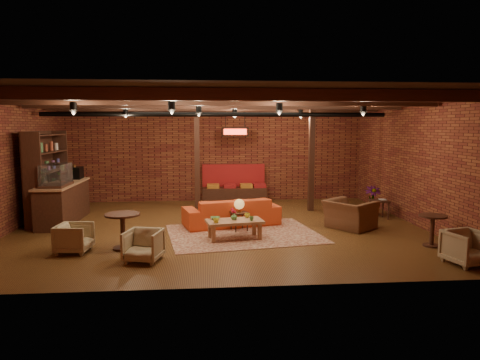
{
  "coord_description": "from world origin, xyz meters",
  "views": [
    {
      "loc": [
        -0.38,
        -10.47,
        2.53
      ],
      "look_at": [
        0.51,
        0.2,
        1.18
      ],
      "focal_mm": 32.0,
      "sensor_mm": 36.0,
      "label": 1
    }
  ],
  "objects": [
    {
      "name": "armchair_right",
      "position": [
        3.2,
        -0.33,
        0.47
      ],
      "size": [
        1.21,
        1.29,
        0.95
      ],
      "primitive_type": "imported",
      "rotation": [
        0.0,
        0.0,
        2.21
      ],
      "color": "brown",
      "rests_on": "floor"
    },
    {
      "name": "ceiling_beams",
      "position": [
        0.0,
        0.0,
        3.08
      ],
      "size": [
        9.8,
        6.4,
        0.22
      ],
      "primitive_type": null,
      "color": "black",
      "rests_on": "ceiling"
    },
    {
      "name": "side_table_lamp",
      "position": [
        0.45,
        -0.35,
        0.59
      ],
      "size": [
        0.47,
        0.47,
        0.78
      ],
      "rotation": [
        0.0,
        0.0,
        0.31
      ],
      "color": "black",
      "rests_on": "floor"
    },
    {
      "name": "wall_left",
      "position": [
        -5.0,
        0.0,
        1.6
      ],
      "size": [
        0.02,
        8.0,
        3.2
      ],
      "primitive_type": "cube",
      "color": "maroon",
      "rests_on": "ground"
    },
    {
      "name": "rug",
      "position": [
        0.52,
        -0.66,
        0.01
      ],
      "size": [
        3.81,
        3.14,
        0.01
      ],
      "primitive_type": "cube",
      "rotation": [
        0.0,
        0.0,
        0.16
      ],
      "color": "maroon",
      "rests_on": "floor"
    },
    {
      "name": "wall_right",
      "position": [
        5.0,
        0.0,
        1.6
      ],
      "size": [
        0.02,
        8.0,
        3.2
      ],
      "primitive_type": "cube",
      "color": "maroon",
      "rests_on": "ground"
    },
    {
      "name": "armchair_b",
      "position": [
        -1.54,
        -2.53,
        0.33
      ],
      "size": [
        0.76,
        0.73,
        0.66
      ],
      "primitive_type": "imported",
      "rotation": [
        0.0,
        0.0,
        -0.24
      ],
      "color": "beige",
      "rests_on": "floor"
    },
    {
      "name": "sofa",
      "position": [
        0.3,
        0.26,
        0.35
      ],
      "size": [
        2.57,
        1.51,
        0.7
      ],
      "primitive_type": "imported",
      "rotation": [
        0.0,
        0.0,
        3.39
      ],
      "color": "#C5401B",
      "rests_on": "floor"
    },
    {
      "name": "ceiling_pipe",
      "position": [
        0.0,
        1.6,
        2.85
      ],
      "size": [
        9.6,
        0.12,
        0.12
      ],
      "primitive_type": "cylinder",
      "rotation": [
        0.0,
        1.57,
        0.0
      ],
      "color": "black",
      "rests_on": "ceiling"
    },
    {
      "name": "ceiling_spotlights",
      "position": [
        0.0,
        0.0,
        2.86
      ],
      "size": [
        6.4,
        4.4,
        0.28
      ],
      "primitive_type": null,
      "color": "black",
      "rests_on": "ceiling"
    },
    {
      "name": "shelving_hutch",
      "position": [
        -4.5,
        1.1,
        1.2
      ],
      "size": [
        0.52,
        2.0,
        2.4
      ],
      "primitive_type": null,
      "color": "black",
      "rests_on": "ground"
    },
    {
      "name": "service_counter",
      "position": [
        -4.1,
        1.0,
        0.8
      ],
      "size": [
        0.8,
        2.5,
        1.6
      ],
      "primitive_type": null,
      "color": "black",
      "rests_on": "ground"
    },
    {
      "name": "ceiling",
      "position": [
        0.0,
        0.0,
        3.2
      ],
      "size": [
        10.0,
        8.0,
        0.02
      ],
      "primitive_type": "cube",
      "color": "black",
      "rests_on": "wall_back"
    },
    {
      "name": "post_right",
      "position": [
        2.8,
        2.0,
        1.6
      ],
      "size": [
        0.16,
        0.16,
        3.2
      ],
      "primitive_type": "cube",
      "color": "black",
      "rests_on": "ground"
    },
    {
      "name": "floor",
      "position": [
        0.0,
        0.0,
        0.0
      ],
      "size": [
        10.0,
        10.0,
        0.0
      ],
      "primitive_type": "plane",
      "color": "#371C0D",
      "rests_on": "ground"
    },
    {
      "name": "banquette",
      "position": [
        0.6,
        3.55,
        0.5
      ],
      "size": [
        2.1,
        0.7,
        1.0
      ],
      "primitive_type": null,
      "color": "maroon",
      "rests_on": "ground"
    },
    {
      "name": "round_table_right",
      "position": [
        4.4,
        -2.03,
        0.45
      ],
      "size": [
        0.57,
        0.57,
        0.67
      ],
      "color": "black",
      "rests_on": "floor"
    },
    {
      "name": "post_left",
      "position": [
        -0.6,
        2.6,
        1.6
      ],
      "size": [
        0.16,
        0.16,
        3.2
      ],
      "primitive_type": "cube",
      "color": "black",
      "rests_on": "ground"
    },
    {
      "name": "plant_counter",
      "position": [
        -4.0,
        1.2,
        1.22
      ],
      "size": [
        0.35,
        0.39,
        0.3
      ],
      "primitive_type": "imported",
      "color": "#337F33",
      "rests_on": "service_counter"
    },
    {
      "name": "plant_tall",
      "position": [
        4.4,
        1.22,
        1.23
      ],
      "size": [
        1.55,
        1.55,
        2.47
      ],
      "primitive_type": "imported",
      "rotation": [
        0.0,
        0.0,
        -0.13
      ],
      "color": "#4C7F4C",
      "rests_on": "floor"
    },
    {
      "name": "wall_back",
      "position": [
        0.0,
        4.0,
        1.6
      ],
      "size": [
        10.0,
        0.02,
        3.2
      ],
      "primitive_type": "cube",
      "color": "maroon",
      "rests_on": "ground"
    },
    {
      "name": "armchair_a",
      "position": [
        -3.01,
        -1.85,
        0.32
      ],
      "size": [
        0.65,
        0.69,
        0.65
      ],
      "primitive_type": "imported",
      "rotation": [
        0.0,
        0.0,
        1.47
      ],
      "color": "beige",
      "rests_on": "floor"
    },
    {
      "name": "armchair_far",
      "position": [
        4.4,
        -3.24,
        0.35
      ],
      "size": [
        0.8,
        0.77,
        0.69
      ],
      "primitive_type": "imported",
      "rotation": [
        0.0,
        0.0,
        0.22
      ],
      "color": "beige",
      "rests_on": "floor"
    },
    {
      "name": "coffee_table",
      "position": [
        0.27,
        -1.09,
        0.38
      ],
      "size": [
        1.34,
        0.82,
        0.68
      ],
      "rotation": [
        0.0,
        0.0,
        0.17
      ],
      "color": "#A6744D",
      "rests_on": "floor"
    },
    {
      "name": "wall_front",
      "position": [
        0.0,
        -4.0,
        1.6
      ],
      "size": [
        10.0,
        0.02,
        3.2
      ],
      "primitive_type": "cube",
      "color": "maroon",
      "rests_on": "ground"
    },
    {
      "name": "side_table_book",
      "position": [
        4.4,
        0.72,
        0.48
      ],
      "size": [
        0.46,
        0.46,
        0.54
      ],
      "rotation": [
        0.0,
        0.0,
        0.0
      ],
      "color": "black",
      "rests_on": "floor"
    },
    {
      "name": "service_sign",
      "position": [
        0.6,
        3.1,
        2.35
      ],
      "size": [
        0.86,
        0.06,
        0.3
      ],
      "primitive_type": "cube",
      "color": "red",
      "rests_on": "ceiling"
    },
    {
      "name": "round_table_left",
      "position": [
        -2.07,
        -1.69,
        0.5
      ],
      "size": [
        0.71,
        0.71,
        0.74
      ],
      "color": "black",
      "rests_on": "floor"
    }
  ]
}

